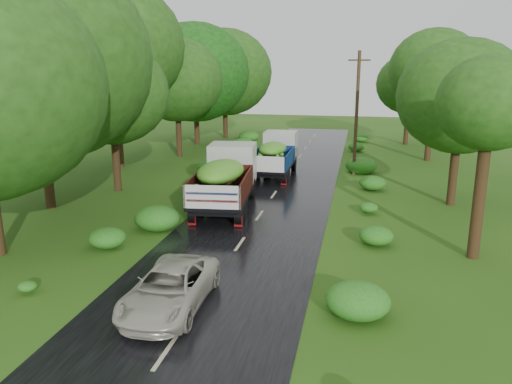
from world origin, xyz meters
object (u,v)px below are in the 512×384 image
(truck_near, at_px, (226,176))
(utility_pole, at_px, (357,112))
(truck_far, at_px, (276,153))
(car, at_px, (170,288))

(truck_near, height_order, utility_pole, utility_pole)
(truck_far, distance_m, car, 18.72)
(utility_pole, bearing_deg, truck_near, -112.89)
(car, distance_m, utility_pole, 20.81)
(truck_far, distance_m, utility_pole, 5.74)
(truck_near, height_order, truck_far, truck_near)
(truck_near, distance_m, utility_pole, 11.31)
(truck_near, distance_m, car, 10.85)
(utility_pole, bearing_deg, car, -93.07)
(truck_near, height_order, car, truck_near)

